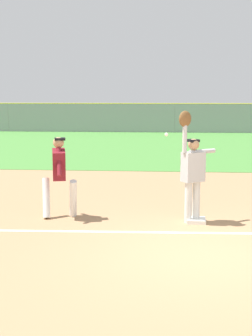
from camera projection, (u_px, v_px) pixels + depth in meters
ground_plane at (207, 255)px, 7.77m from camera, size 74.40×74.40×0.00m
outfield_grass at (178, 146)px, 23.71m from camera, size 45.12×15.92×0.01m
first_base at (196, 220)px, 9.72m from camera, size 0.39×0.39×0.08m
fielder at (192, 168)px, 9.57m from camera, size 0.81×0.58×2.28m
runner at (59, 172)px, 9.93m from camera, size 0.83×0.84×1.72m
baseball at (166, 134)px, 9.54m from camera, size 0.07×0.07×0.07m
outfield_fence at (175, 118)px, 31.39m from camera, size 45.20×0.08×1.94m
parked_car_black at (71, 119)px, 35.13m from camera, size 4.56×2.45×1.25m
parked_car_silver at (146, 120)px, 34.52m from camera, size 4.54×2.40×1.25m
parked_car_red at (230, 120)px, 33.94m from camera, size 4.49×2.29×1.25m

